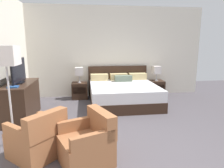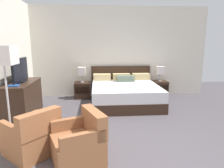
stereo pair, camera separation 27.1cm
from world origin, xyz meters
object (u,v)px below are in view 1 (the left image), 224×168
table_lamp_right (157,70)px  nightstand_left (80,91)px  nightstand_right (156,88)px  dresser (21,101)px  armchair_companion (88,144)px  floor_lamp (6,61)px  table_lamp_left (79,72)px  tv (19,71)px  book_red_cover (13,87)px  bed (123,93)px  armchair_by_window (38,139)px

table_lamp_right → nightstand_left: bearing=-180.0°
nightstand_left → nightstand_right: same height
table_lamp_right → dresser: (-3.82, -1.58, -0.43)m
dresser → armchair_companion: bearing=-53.0°
nightstand_left → floor_lamp: (-1.06, -2.88, 1.20)m
nightstand_left → table_lamp_left: bearing=90.0°
nightstand_left → floor_lamp: bearing=-110.2°
tv → floor_lamp: bearing=-80.0°
table_lamp_right → book_red_cover: bearing=-151.7°
bed → floor_lamp: size_ratio=1.18×
bed → floor_lamp: (-2.33, -2.18, 1.14)m
table_lamp_left → armchair_companion: 3.60m
table_lamp_left → book_red_cover: (-1.28, -2.05, -0.00)m
book_red_cover → armchair_by_window: 1.55m
table_lamp_right → armchair_by_window: size_ratio=0.50×
armchair_by_window → armchair_companion: same height
floor_lamp → armchair_by_window: bearing=-39.7°
tv → armchair_by_window: tv is taller
nightstand_left → armchair_by_window: armchair_by_window is taller
tv → book_red_cover: size_ratio=4.41×
tv → armchair_companion: size_ratio=1.00×
armchair_companion → book_red_cover: bearing=134.5°
nightstand_left → book_red_cover: bearing=-122.0°
dresser → book_red_cover: book_red_cover is taller
table_lamp_right → floor_lamp: bearing=-141.2°
dresser → book_red_cover: (0.01, -0.47, 0.43)m
tv → book_red_cover: 0.52m
book_red_cover → armchair_by_window: book_red_cover is taller
armchair_companion → nightstand_right: bearing=56.6°
dresser → armchair_by_window: 1.87m
tv → floor_lamp: size_ratio=0.52×
book_red_cover → floor_lamp: (0.22, -0.83, 0.59)m
armchair_companion → nightstand_left: bearing=93.0°
bed → nightstand_left: bed is taller
table_lamp_left → tv: bearing=-129.0°
book_red_cover → nightstand_right: bearing=28.3°
nightstand_right → armchair_companion: bearing=-123.4°
table_lamp_left → dresser: bearing=-129.3°
bed → tv: 2.82m
dresser → armchair_by_window: dresser is taller
table_lamp_left → armchair_companion: bearing=-87.0°
bed → nightstand_right: bearing=29.1°
nightstand_right → armchair_by_window: armchair_by_window is taller
table_lamp_right → dresser: bearing=-157.5°
nightstand_right → table_lamp_right: (0.00, 0.00, 0.61)m
table_lamp_right → table_lamp_left: bearing=180.0°
nightstand_right → floor_lamp: 4.76m
table_lamp_left → floor_lamp: (-1.06, -2.88, 0.59)m
bed → tv: tv is taller
book_red_cover → armchair_companion: bearing=-45.5°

